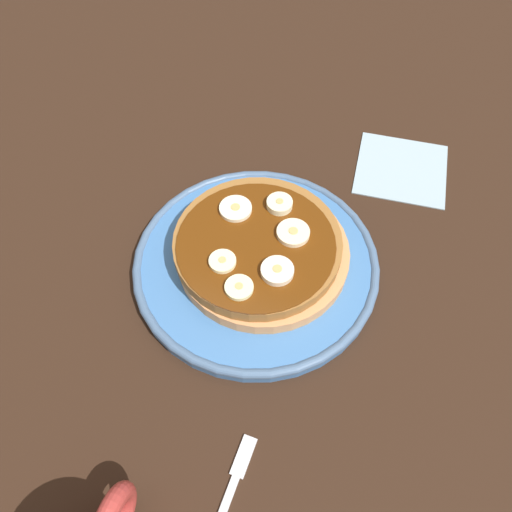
% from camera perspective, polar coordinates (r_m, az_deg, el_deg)
% --- Properties ---
extents(ground_plane, '(1.40, 1.40, 0.03)m').
position_cam_1_polar(ground_plane, '(0.56, -0.00, -2.16)').
color(ground_plane, black).
extents(plate, '(0.26, 0.26, 0.02)m').
position_cam_1_polar(plate, '(0.54, -0.00, -0.78)').
color(plate, '#3F72B2').
rests_on(plate, ground_plane).
extents(pancake_stack, '(0.18, 0.19, 0.03)m').
position_cam_1_polar(pancake_stack, '(0.52, 0.35, 0.90)').
color(pancake_stack, tan).
rests_on(pancake_stack, plate).
extents(banana_slice_0, '(0.03, 0.03, 0.01)m').
position_cam_1_polar(banana_slice_0, '(0.48, -2.16, -3.59)').
color(banana_slice_0, '#EDF0B3').
rests_on(banana_slice_0, pancake_stack).
extents(banana_slice_1, '(0.03, 0.03, 0.01)m').
position_cam_1_polar(banana_slice_1, '(0.53, -2.34, 5.36)').
color(banana_slice_1, '#F8EBC3').
rests_on(banana_slice_1, pancake_stack).
extents(banana_slice_2, '(0.03, 0.03, 0.01)m').
position_cam_1_polar(banana_slice_2, '(0.48, 2.43, -1.74)').
color(banana_slice_2, '#F0E2C5').
rests_on(banana_slice_2, pancake_stack).
extents(banana_slice_3, '(0.03, 0.03, 0.01)m').
position_cam_1_polar(banana_slice_3, '(0.51, 4.24, 2.61)').
color(banana_slice_3, '#F9E5B8').
rests_on(banana_slice_3, pancake_stack).
extents(banana_slice_4, '(0.03, 0.03, 0.01)m').
position_cam_1_polar(banana_slice_4, '(0.49, -3.84, -0.66)').
color(banana_slice_4, '#FCF3B5').
rests_on(banana_slice_4, pancake_stack).
extents(banana_slice_5, '(0.03, 0.03, 0.01)m').
position_cam_1_polar(banana_slice_5, '(0.53, 2.69, 5.90)').
color(banana_slice_5, '#EEE8B9').
rests_on(banana_slice_5, pancake_stack).
extents(napkin, '(0.11, 0.11, 0.00)m').
position_cam_1_polar(napkin, '(0.66, 16.24, 9.54)').
color(napkin, '#99B2BF').
rests_on(napkin, ground_plane).
extents(fork, '(0.13, 0.02, 0.01)m').
position_cam_1_polar(fork, '(0.46, -3.43, -26.26)').
color(fork, silver).
rests_on(fork, ground_plane).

